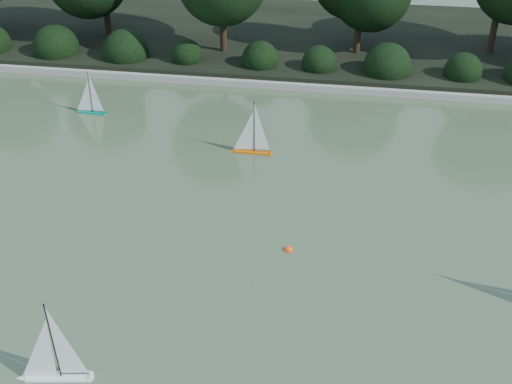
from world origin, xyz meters
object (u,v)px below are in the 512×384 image
sailboat_orange (249,144)px  race_buoy (289,250)px  sailboat_teal (88,106)px  sailboat_white_a (50,366)px

sailboat_orange → race_buoy: bearing=-69.4°
sailboat_orange → race_buoy: (1.33, -3.53, -0.22)m
sailboat_orange → sailboat_teal: 4.65m
sailboat_white_a → sailboat_teal: bearing=108.6°
sailboat_teal → race_buoy: 7.60m
sailboat_white_a → race_buoy: 4.53m
sailboat_white_a → sailboat_orange: sailboat_white_a is taller
sailboat_orange → race_buoy: size_ratio=8.41×
sailboat_orange → sailboat_teal: size_ratio=1.14×
sailboat_teal → sailboat_orange: bearing=-18.0°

